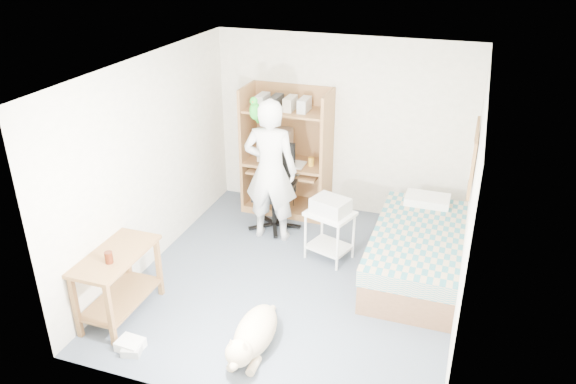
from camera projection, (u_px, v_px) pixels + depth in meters
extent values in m
plane|color=#4A5465|center=(296.00, 280.00, 6.59)|extent=(4.00, 4.00, 0.00)
cube|color=beige|center=(342.00, 127.00, 7.76)|extent=(3.60, 0.02, 2.50)
cube|color=beige|center=(470.00, 208.00, 5.52)|extent=(0.02, 4.00, 2.50)
cube|color=beige|center=(151.00, 163.00, 6.58)|extent=(0.02, 4.00, 2.50)
cube|color=white|center=(297.00, 68.00, 5.52)|extent=(3.60, 4.00, 0.02)
cube|color=brown|center=(249.00, 147.00, 8.03)|extent=(0.04, 0.60, 1.80)
cube|color=brown|center=(327.00, 157.00, 7.69)|extent=(0.04, 0.60, 1.80)
cube|color=brown|center=(293.00, 145.00, 8.11)|extent=(1.20, 0.02, 1.80)
cube|color=brown|center=(287.00, 162.00, 7.93)|extent=(1.12, 0.60, 0.04)
cube|color=brown|center=(285.00, 171.00, 7.90)|extent=(1.00, 0.50, 0.03)
cube|color=brown|center=(287.00, 111.00, 7.60)|extent=(1.12, 0.55, 0.03)
cube|color=brown|center=(287.00, 206.00, 8.22)|extent=(1.12, 0.60, 0.10)
cube|color=brown|center=(416.00, 260.00, 6.64)|extent=(1.00, 2.00, 0.36)
cube|color=#2E717D|center=(418.00, 240.00, 6.52)|extent=(1.02, 2.02, 0.20)
cube|color=white|center=(427.00, 200.00, 7.15)|extent=(0.55, 0.35, 0.12)
cube|color=brown|center=(115.00, 256.00, 5.70)|extent=(0.50, 1.00, 0.04)
cube|color=brown|center=(76.00, 308.00, 5.54)|extent=(0.05, 0.05, 0.70)
cube|color=brown|center=(110.00, 316.00, 5.42)|extent=(0.05, 0.05, 0.70)
cube|color=brown|center=(128.00, 261.00, 6.31)|extent=(0.05, 0.05, 0.70)
cube|color=brown|center=(159.00, 268.00, 6.19)|extent=(0.05, 0.05, 0.70)
cube|color=brown|center=(122.00, 298.00, 5.93)|extent=(0.46, 0.92, 0.03)
cube|color=#A17648|center=(474.00, 157.00, 6.21)|extent=(0.03, 0.90, 0.60)
cube|color=brown|center=(478.00, 130.00, 6.08)|extent=(0.04, 0.94, 0.04)
cube|color=brown|center=(470.00, 182.00, 6.35)|extent=(0.04, 0.94, 0.04)
cylinder|color=black|center=(274.00, 224.00, 7.75)|extent=(0.64, 0.64, 0.06)
cylinder|color=black|center=(274.00, 211.00, 7.66)|extent=(0.06, 0.06, 0.43)
cube|color=black|center=(274.00, 194.00, 7.55)|extent=(0.53, 0.53, 0.09)
cube|color=black|center=(279.00, 163.00, 7.62)|extent=(0.45, 0.10, 0.59)
cube|color=black|center=(255.00, 181.00, 7.54)|extent=(0.07, 0.32, 0.04)
cube|color=black|center=(293.00, 185.00, 7.42)|extent=(0.07, 0.32, 0.04)
imported|color=white|center=(271.00, 171.00, 7.13)|extent=(0.72, 0.51, 1.89)
ellipsoid|color=#169826|center=(255.00, 111.00, 6.88)|extent=(0.14, 0.14, 0.22)
sphere|color=#169826|center=(254.00, 101.00, 6.79)|extent=(0.10, 0.10, 0.10)
cone|color=#E15714|center=(253.00, 102.00, 6.74)|extent=(0.04, 0.05, 0.04)
cylinder|color=#169826|center=(257.00, 120.00, 6.98)|extent=(0.04, 0.15, 0.13)
ellipsoid|color=tan|center=(256.00, 331.00, 5.49)|extent=(0.38, 0.77, 0.35)
sphere|color=tan|center=(239.00, 353.00, 5.09)|extent=(0.26, 0.26, 0.26)
cone|color=tan|center=(231.00, 343.00, 5.04)|extent=(0.08, 0.08, 0.10)
cone|color=tan|center=(244.00, 346.00, 5.00)|extent=(0.08, 0.08, 0.10)
ellipsoid|color=tan|center=(235.00, 365.00, 5.01)|extent=(0.09, 0.14, 0.09)
cylinder|color=tan|center=(270.00, 312.00, 5.87)|extent=(0.07, 0.25, 0.12)
cube|color=white|center=(330.00, 214.00, 6.77)|extent=(0.64, 0.58, 0.04)
cube|color=white|center=(329.00, 246.00, 6.97)|extent=(0.59, 0.52, 0.03)
cylinder|color=white|center=(307.00, 240.00, 6.82)|extent=(0.03, 0.03, 0.62)
cylinder|color=white|center=(344.00, 246.00, 6.68)|extent=(0.03, 0.03, 0.62)
cylinder|color=white|center=(315.00, 226.00, 7.13)|extent=(0.03, 0.03, 0.62)
cylinder|color=white|center=(351.00, 232.00, 6.99)|extent=(0.03, 0.03, 0.62)
cube|color=#B5B4B0|center=(330.00, 206.00, 6.72)|extent=(0.50, 0.44, 0.18)
cube|color=beige|center=(276.00, 144.00, 7.93)|extent=(0.46, 0.48, 0.40)
cube|color=navy|center=(271.00, 150.00, 7.73)|extent=(0.34, 0.05, 0.28)
cube|color=beige|center=(286.00, 170.00, 7.85)|extent=(0.47, 0.22, 0.03)
cylinder|color=gold|center=(311.00, 162.00, 7.74)|extent=(0.08, 0.08, 0.12)
cylinder|color=#41170A|center=(109.00, 257.00, 5.52)|extent=(0.08, 0.08, 0.12)
cube|color=white|center=(130.00, 345.00, 5.50)|extent=(0.26, 0.21, 0.10)
cube|color=#B6B7B2|center=(133.00, 348.00, 5.47)|extent=(0.23, 0.26, 0.08)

